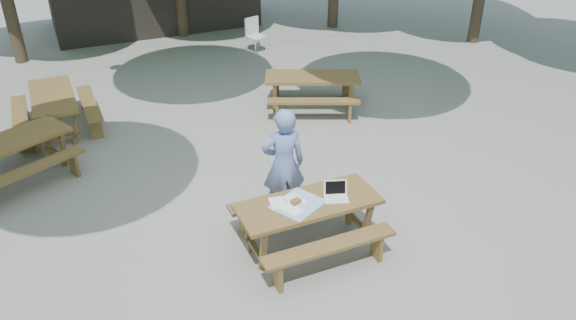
# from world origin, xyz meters

# --- Properties ---
(ground) EXTENTS (80.00, 80.00, 0.00)m
(ground) POSITION_xyz_m (0.00, 0.00, 0.00)
(ground) COLOR slate
(ground) RESTS_ON ground
(main_picnic_table) EXTENTS (2.00, 1.58, 0.75)m
(main_picnic_table) POSITION_xyz_m (0.05, -1.52, 0.39)
(main_picnic_table) COLOR brown
(main_picnic_table) RESTS_ON ground
(picnic_table_nw) EXTENTS (2.40, 2.25, 0.75)m
(picnic_table_nw) POSITION_xyz_m (-3.77, 2.15, 0.39)
(picnic_table_nw) COLOR brown
(picnic_table_nw) RESTS_ON ground
(picnic_table_ne) EXTENTS (2.38, 2.22, 0.75)m
(picnic_table_ne) POSITION_xyz_m (2.20, 2.73, 0.39)
(picnic_table_ne) COLOR brown
(picnic_table_ne) RESTS_ON ground
(picnic_table_far_w) EXTENTS (1.59, 2.01, 0.75)m
(picnic_table_far_w) POSITION_xyz_m (-2.93, 3.90, 0.39)
(picnic_table_far_w) COLOR brown
(picnic_table_far_w) RESTS_ON ground
(woman) EXTENTS (0.72, 0.54, 1.80)m
(woman) POSITION_xyz_m (0.04, -0.67, 0.90)
(woman) COLOR #6678BA
(woman) RESTS_ON ground
(plastic_chair) EXTENTS (0.55, 0.55, 0.90)m
(plastic_chair) POSITION_xyz_m (2.47, 6.79, 0.26)
(plastic_chair) COLOR silver
(plastic_chair) RESTS_ON ground
(laptop) EXTENTS (0.40, 0.35, 0.24)m
(laptop) POSITION_xyz_m (0.44, -1.57, 0.81)
(laptop) COLOR white
(laptop) RESTS_ON main_picnic_table
(tabletop_clutter) EXTENTS (0.83, 0.79, 0.08)m
(tabletop_clutter) POSITION_xyz_m (-0.13, -1.51, 0.76)
(tabletop_clutter) COLOR #3A7CC8
(tabletop_clutter) RESTS_ON main_picnic_table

